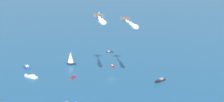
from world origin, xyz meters
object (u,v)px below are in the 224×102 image
object	(u,v)px
motorboat_outer_ring_d	(73,77)
sailboat_far_stbd	(71,58)
wingwalker_lead	(99,13)
motorboat_ahead	(31,76)
motorboat_mid_cluster	(110,52)
wingwalker_wingman	(126,16)
motorboat_inshore	(113,66)
biplane_wingman	(125,19)
biplane_lead	(99,16)
motorboat_far_port	(26,66)
motorboat_outer_ring_c	(160,81)

from	to	relation	value
motorboat_outer_ring_d	sailboat_far_stbd	bearing A→B (deg)	67.19
wingwalker_lead	motorboat_ahead	bearing A→B (deg)	140.68
motorboat_mid_cluster	wingwalker_wingman	distance (m)	82.59
motorboat_inshore	biplane_wingman	bearing A→B (deg)	-108.05
motorboat_outer_ring_d	wingwalker_lead	xyz separation A→B (m)	(13.47, -13.97, 45.80)
motorboat_ahead	wingwalker_wingman	world-z (taller)	wingwalker_wingman
motorboat_ahead	biplane_wingman	world-z (taller)	biplane_wingman
motorboat_mid_cluster	biplane_lead	xyz separation A→B (m)	(-46.04, -54.79, 43.60)
wingwalker_lead	biplane_wingman	world-z (taller)	wingwalker_lead
motorboat_inshore	wingwalker_lead	world-z (taller)	wingwalker_lead
motorboat_outer_ring_d	biplane_wingman	distance (m)	54.82
motorboat_far_port	motorboat_mid_cluster	size ratio (longest dim) A/B	1.64
motorboat_ahead	motorboat_outer_ring_c	xyz separation A→B (m)	(69.72, -57.48, -0.12)
motorboat_outer_ring_c	biplane_wingman	size ratio (longest dim) A/B	1.27
motorboat_outer_ring_c	motorboat_mid_cluster	bearing A→B (deg)	80.04
motorboat_outer_ring_c	biplane_lead	xyz separation A→B (m)	(-31.79, 26.33, 43.42)
sailboat_far_stbd	wingwalker_wingman	size ratio (longest dim) A/B	6.48
wingwalker_lead	biplane_wingman	size ratio (longest dim) A/B	0.22
motorboat_mid_cluster	biplane_lead	bearing A→B (deg)	-130.04
motorboat_far_port	motorboat_mid_cluster	xyz separation A→B (m)	(79.77, -0.38, -0.31)
motorboat_outer_ring_d	biplane_lead	xyz separation A→B (m)	(13.23, -13.86, 43.66)
biplane_lead	wingwalker_wingman	bearing A→B (deg)	-28.71
motorboat_far_port	motorboat_inshore	distance (m)	68.48
motorboat_inshore	biplane_lead	bearing A→B (deg)	-142.93
motorboat_far_port	wingwalker_wingman	size ratio (longest dim) A/B	5.85
biplane_lead	wingwalker_wingman	distance (m)	17.59
sailboat_far_stbd	motorboat_mid_cluster	bearing A→B (deg)	14.39
motorboat_far_port	biplane_lead	world-z (taller)	biplane_lead
motorboat_inshore	motorboat_ahead	distance (m)	63.08
sailboat_far_stbd	wingwalker_lead	xyz separation A→B (m)	(1.35, -42.80, 40.98)
motorboat_outer_ring_d	biplane_wingman	xyz separation A→B (m)	(28.42, -22.20, 41.29)
motorboat_ahead	biplane_lead	distance (m)	65.45
motorboat_outer_ring_c	wingwalker_wingman	world-z (taller)	wingwalker_wingman
biplane_lead	biplane_wingman	xyz separation A→B (m)	(15.19, -8.34, -2.37)
biplane_lead	biplane_wingman	size ratio (longest dim) A/B	1.00
biplane_wingman	biplane_lead	bearing A→B (deg)	151.23
motorboat_far_port	motorboat_inshore	xyz separation A→B (m)	(57.48, -37.22, -0.40)
motorboat_ahead	motorboat_outer_ring_c	distance (m)	90.36
motorboat_outer_ring_d	motorboat_mid_cluster	bearing A→B (deg)	34.63
motorboat_ahead	motorboat_mid_cluster	size ratio (longest dim) A/B	1.63
sailboat_far_stbd	motorboat_outer_ring_d	bearing A→B (deg)	-112.81
motorboat_outer_ring_c	wingwalker_lead	size ratio (longest dim) A/B	5.91
motorboat_far_port	motorboat_ahead	bearing A→B (deg)	-99.91
sailboat_far_stbd	biplane_lead	xyz separation A→B (m)	(1.11, -42.69, 38.84)
motorboat_outer_ring_d	biplane_wingman	size ratio (longest dim) A/B	0.78
motorboat_mid_cluster	motorboat_outer_ring_c	bearing A→B (deg)	-99.96
motorboat_far_port	motorboat_ahead	xyz separation A→B (m)	(-4.20, -24.01, -0.01)
wingwalker_lead	wingwalker_wingman	distance (m)	17.49
motorboat_far_port	sailboat_far_stbd	size ratio (longest dim) A/B	0.90
biplane_lead	wingwalker_wingman	xyz separation A→B (m)	(15.43, -8.45, -0.19)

